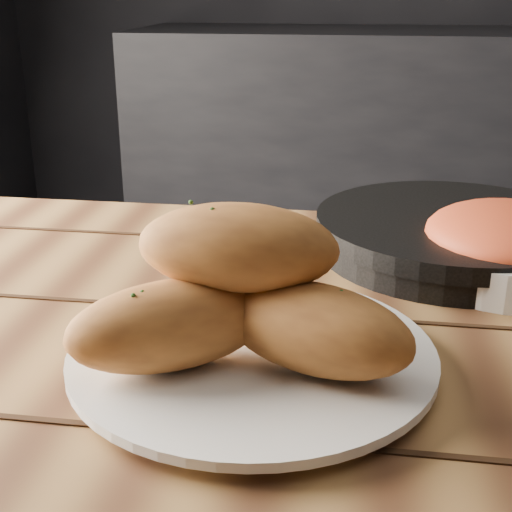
{
  "coord_description": "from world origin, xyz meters",
  "views": [
    {
      "loc": [
        -0.63,
        -0.78,
        1.04
      ],
      "look_at": [
        -0.71,
        -0.25,
        0.84
      ],
      "focal_mm": 50.0,
      "sensor_mm": 36.0,
      "label": 1
    }
  ],
  "objects": [
    {
      "name": "table",
      "position": [
        -0.64,
        -0.27,
        0.65
      ],
      "size": [
        1.6,
        0.86,
        0.75
      ],
      "color": "olive",
      "rests_on": "ground"
    },
    {
      "name": "plate",
      "position": [
        -0.71,
        -0.27,
        0.76
      ],
      "size": [
        0.3,
        0.3,
        0.02
      ],
      "color": "white",
      "rests_on": "table"
    },
    {
      "name": "bread_rolls",
      "position": [
        -0.71,
        -0.28,
        0.82
      ],
      "size": [
        0.28,
        0.24,
        0.12
      ],
      "color": "#C47A36",
      "rests_on": "plate"
    },
    {
      "name": "skillet",
      "position": [
        -0.52,
        0.02,
        0.77
      ],
      "size": [
        0.44,
        0.31,
        0.05
      ],
      "color": "black",
      "rests_on": "table"
    },
    {
      "name": "bowl",
      "position": [
        -0.47,
        -0.04,
        0.78
      ],
      "size": [
        0.21,
        0.21,
        0.08
      ],
      "color": "white",
      "rests_on": "table"
    }
  ]
}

